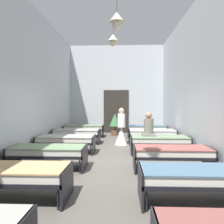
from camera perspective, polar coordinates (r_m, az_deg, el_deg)
ground_plane at (r=6.75m, az=-0.23°, el=-12.45°), size 5.80×13.01×0.10m
room_shell at (r=7.76m, az=0.18°, el=8.09°), size 5.60×12.61×4.90m
bed_left_row_1 at (r=4.37m, az=-23.51°, el=-14.16°), size 1.90×0.84×0.57m
bed_right_row_1 at (r=4.16m, az=20.56°, el=-14.99°), size 1.90×0.84×0.57m
bed_left_row_2 at (r=6.03m, az=-15.76°, el=-9.55°), size 1.90×0.84×0.57m
bed_right_row_2 at (r=5.87m, az=14.89°, el=-9.85°), size 1.90×0.84×0.57m
bed_left_row_3 at (r=7.77m, az=-11.51°, el=-6.88°), size 1.90×0.84×0.57m
bed_right_row_3 at (r=7.64m, az=11.89°, el=-7.02°), size 1.90×0.84×0.57m
bed_left_row_4 at (r=9.54m, az=-8.85°, el=-5.17°), size 1.90×0.84×0.57m
bed_right_row_4 at (r=9.44m, az=10.05°, el=-5.25°), size 1.90×0.84×0.57m
bed_left_row_5 at (r=11.33m, az=-7.04°, el=-3.99°), size 1.90×0.84×0.57m
bed_right_row_5 at (r=11.25m, az=8.80°, el=-4.05°), size 1.90×0.84×0.57m
nurse_near_aisle at (r=9.12m, az=2.37°, el=-4.91°), size 0.52×0.52×1.49m
patient_seated_primary at (r=7.62m, az=9.21°, el=-3.77°), size 0.44×0.44×0.80m
potted_plant at (r=11.65m, az=0.73°, el=-2.53°), size 0.56×0.56×1.14m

